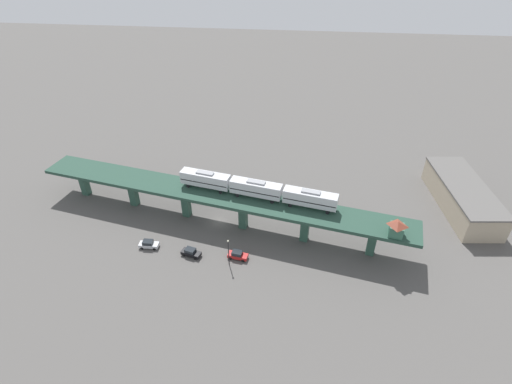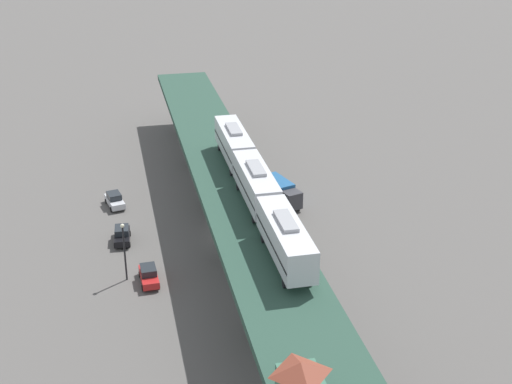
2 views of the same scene
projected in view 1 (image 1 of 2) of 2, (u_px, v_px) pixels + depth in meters
ground_plane at (219, 221)px, 98.70m from camera, size 400.00×400.00×0.00m
elevated_viaduct at (216, 198)px, 94.61m from camera, size 26.67×91.82×8.46m
subway_train at (256, 188)px, 91.16m from camera, size 10.20×37.01×4.45m
signal_hut at (397, 228)px, 80.74m from camera, size 3.80×3.80×3.40m
street_car_red at (238, 255)px, 87.67m from camera, size 2.48×4.63×1.89m
street_car_black at (191, 252)px, 88.34m from camera, size 2.91×4.72×1.89m
street_car_silver at (149, 244)px, 90.53m from camera, size 2.02×4.43×1.89m
delivery_truck at (204, 191)px, 106.33m from camera, size 2.95×7.38×3.20m
street_lamp at (228, 250)px, 84.28m from camera, size 0.44×0.44×6.94m
warehouse_building at (462, 196)px, 101.64m from camera, size 29.49×13.22×6.80m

